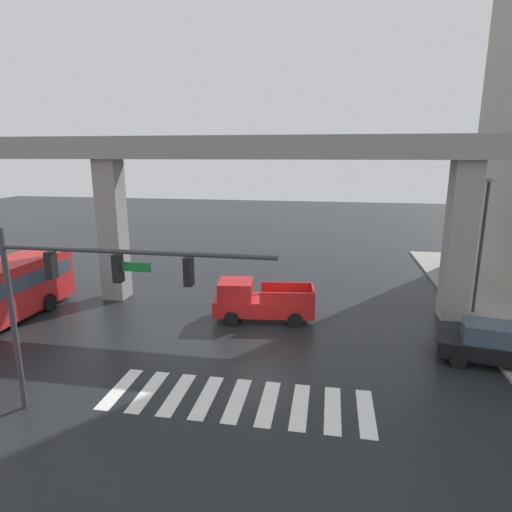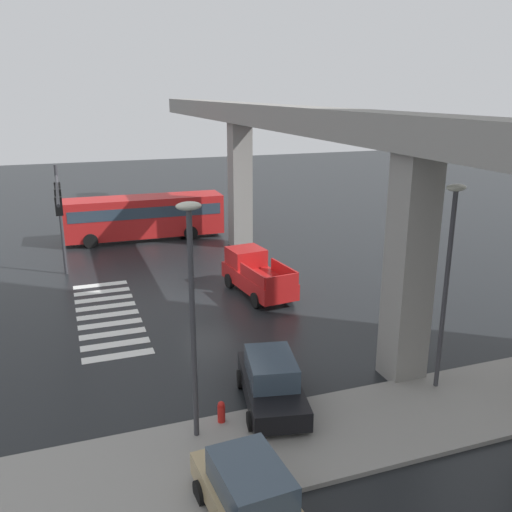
# 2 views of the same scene
# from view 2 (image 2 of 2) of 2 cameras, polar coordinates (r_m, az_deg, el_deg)

# --- Properties ---
(ground_plane) EXTENTS (120.00, 120.00, 0.00)m
(ground_plane) POSITION_cam_2_polar(r_m,az_deg,el_deg) (27.50, -4.86, -4.77)
(ground_plane) COLOR black
(crosswalk_stripes) EXTENTS (9.35, 2.80, 0.01)m
(crosswalk_stripes) POSITION_cam_2_polar(r_m,az_deg,el_deg) (26.79, -15.03, -5.89)
(crosswalk_stripes) COLOR silver
(crosswalk_stripes) RESTS_ON ground
(elevated_overpass) EXTENTS (54.84, 1.90, 9.32)m
(elevated_overpass) POSITION_cam_2_polar(r_m,az_deg,el_deg) (27.25, 4.58, 12.11)
(elevated_overpass) COLOR gray
(elevated_overpass) RESTS_ON ground
(sidewalk_east) EXTENTS (4.00, 36.00, 0.15)m
(sidewalk_east) POSITION_cam_2_polar(r_m,az_deg,el_deg) (18.32, 11.71, -16.64)
(sidewalk_east) COLOR gray
(sidewalk_east) RESTS_ON ground
(pickup_truck) EXTENTS (5.29, 2.53, 2.08)m
(pickup_truck) POSITION_cam_2_polar(r_m,az_deg,el_deg) (28.37, -0.04, -1.90)
(pickup_truck) COLOR red
(pickup_truck) RESTS_ON ground
(city_bus) EXTENTS (2.93, 10.84, 2.99)m
(city_bus) POSITION_cam_2_polar(r_m,az_deg,el_deg) (39.39, -11.46, 4.18)
(city_bus) COLOR red
(city_bus) RESTS_ON ground
(sedan_black) EXTENTS (4.56, 2.58, 1.72)m
(sedan_black) POSITION_cam_2_polar(r_m,az_deg,el_deg) (18.63, 1.60, -12.86)
(sedan_black) COLOR black
(sedan_black) RESTS_ON ground
(sedan_tan) EXTENTS (4.40, 2.16, 1.72)m
(sedan_tan) POSITION_cam_2_polar(r_m,az_deg,el_deg) (14.14, -0.42, -23.81)
(sedan_tan) COLOR tan
(sedan_tan) RESTS_ON ground
(traffic_signal_mast) EXTENTS (8.69, 0.32, 6.20)m
(traffic_signal_mast) POSITION_cam_2_polar(r_m,az_deg,el_deg) (29.66, -19.66, 5.07)
(traffic_signal_mast) COLOR #38383D
(traffic_signal_mast) RESTS_ON ground
(street_lamp_near_corner) EXTENTS (0.44, 0.70, 7.24)m
(street_lamp_near_corner) POSITION_cam_2_polar(r_m,az_deg,el_deg) (15.44, -6.64, -4.21)
(street_lamp_near_corner) COLOR #38383D
(street_lamp_near_corner) RESTS_ON ground
(street_lamp_mid_block) EXTENTS (0.44, 0.70, 7.24)m
(street_lamp_mid_block) POSITION_cam_2_polar(r_m,az_deg,el_deg) (19.12, 19.21, -0.92)
(street_lamp_mid_block) COLOR #38383D
(street_lamp_mid_block) RESTS_ON ground
(fire_hydrant) EXTENTS (0.24, 0.24, 0.85)m
(fire_hydrant) POSITION_cam_2_polar(r_m,az_deg,el_deg) (17.85, -3.60, -15.91)
(fire_hydrant) COLOR red
(fire_hydrant) RESTS_ON ground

